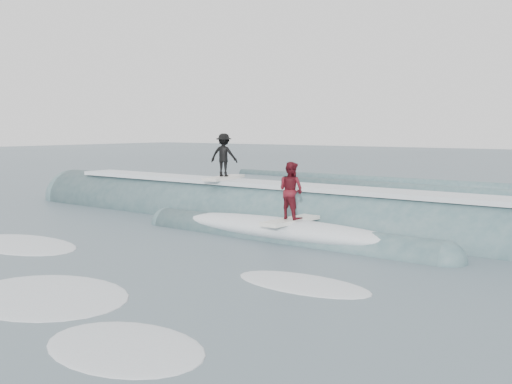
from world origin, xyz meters
The scene contains 6 objects.
ground centered at (0.00, 0.00, 0.00)m, with size 160.00×160.00×0.00m, color #40545E.
breaking_wave centered at (0.19, 6.30, 0.04)m, with size 23.69×4.02×2.49m.
surfer_black centered at (-2.12, 6.53, 2.06)m, with size 1.08×2.06×1.58m.
surfer_red centered at (2.07, 4.33, 1.28)m, with size 0.84×2.04×1.66m.
whitewater centered at (0.99, -2.08, 0.00)m, with size 11.17×7.80×0.10m.
far_swells centered at (-1.61, 17.65, 0.00)m, with size 33.74×8.65×0.80m.
Camera 1 is at (10.47, -8.56, 3.07)m, focal length 40.00 mm.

